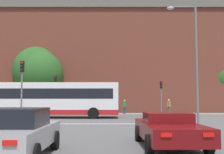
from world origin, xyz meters
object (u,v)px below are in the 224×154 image
traffic_light_far_left (56,88)px  traffic_light_far_right (162,92)px  bus_crossing_lead (57,99)px  street_lamp_junction (193,52)px  pedestrian_waiting (125,106)px  car_roadster_right (169,129)px  traffic_light_near_left (23,81)px  pedestrian_walking_east (170,105)px  car_saloon_left (17,132)px

traffic_light_far_left → traffic_light_far_right: traffic_light_far_left is taller
bus_crossing_lead → street_lamp_junction: 13.03m
pedestrian_waiting → bus_crossing_lead: bearing=-111.8°
bus_crossing_lead → traffic_light_far_left: traffic_light_far_left is taller
car_roadster_right → street_lamp_junction: (3.62, 9.30, 4.44)m
pedestrian_waiting → traffic_light_near_left: bearing=-101.0°
traffic_light_far_left → traffic_light_far_right: (12.16, -0.12, -0.43)m
pedestrian_waiting → pedestrian_walking_east: bearing=18.8°
car_saloon_left → traffic_light_far_right: (8.50, 23.68, 1.82)m
pedestrian_waiting → street_lamp_junction: bearing=-51.1°
street_lamp_junction → car_saloon_left: bearing=-127.3°
car_saloon_left → traffic_light_far_right: traffic_light_far_right is taller
traffic_light_far_right → traffic_light_near_left: bearing=-136.3°
traffic_light_near_left → street_lamp_junction: size_ratio=0.53×
traffic_light_far_right → pedestrian_walking_east: (0.99, 0.71, -1.56)m
bus_crossing_lead → pedestrian_walking_east: bearing=-59.9°
car_saloon_left → car_roadster_right: bearing=20.4°
traffic_light_far_left → pedestrian_walking_east: (13.15, 0.59, -1.99)m
car_saloon_left → car_roadster_right: size_ratio=0.93×
traffic_light_far_left → bus_crossing_lead: bearing=-78.2°
car_roadster_right → pedestrian_walking_east: pedestrian_walking_east is taller
bus_crossing_lead → traffic_light_near_left: (-1.38, -5.54, 1.29)m
pedestrian_walking_east → bus_crossing_lead: bearing=78.7°
traffic_light_far_right → traffic_light_far_left: bearing=179.4°
pedestrian_walking_east → pedestrian_waiting: bearing=46.0°
traffic_light_near_left → traffic_light_far_right: size_ratio=1.19×
pedestrian_walking_east → car_saloon_left: bearing=117.4°
bus_crossing_lead → street_lamp_junction: size_ratio=1.36×
traffic_light_far_right → pedestrian_waiting: (-4.16, 0.95, -1.61)m
street_lamp_junction → pedestrian_waiting: street_lamp_junction is taller
car_roadster_right → street_lamp_junction: street_lamp_junction is taller
bus_crossing_lead → traffic_light_near_left: 5.86m
car_roadster_right → bus_crossing_lead: (-7.27, 15.63, 1.09)m
car_saloon_left → traffic_light_far_left: traffic_light_far_left is taller
car_saloon_left → pedestrian_walking_east: pedestrian_walking_east is taller
traffic_light_far_left → traffic_light_near_left: (-0.07, -11.81, 0.02)m
traffic_light_far_left → car_saloon_left: bearing=-81.3°
car_roadster_right → pedestrian_waiting: bearing=90.0°
traffic_light_near_left → pedestrian_walking_east: size_ratio=2.63×
traffic_light_far_left → traffic_light_near_left: bearing=-90.3°
car_saloon_left → pedestrian_walking_east: 26.17m
street_lamp_junction → pedestrian_walking_east: (0.96, 13.18, -4.07)m
car_roadster_right → traffic_light_near_left: 13.49m
car_roadster_right → pedestrian_walking_east: size_ratio=2.78×
pedestrian_waiting → pedestrian_walking_east: (5.16, -0.24, 0.06)m
traffic_light_far_right → bus_crossing_lead: bearing=-150.5°
car_saloon_left → street_lamp_junction: size_ratio=0.53×
street_lamp_junction → pedestrian_walking_east: bearing=85.8°
street_lamp_junction → pedestrian_walking_east: 13.83m
traffic_light_near_left → pedestrian_waiting: traffic_light_near_left is taller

